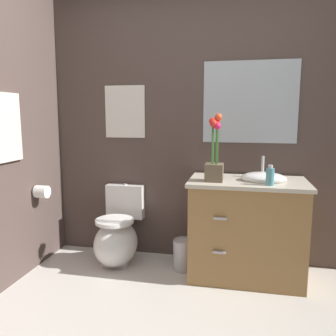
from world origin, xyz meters
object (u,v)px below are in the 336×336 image
Objects in this scene: toilet at (118,237)px; wall_mirror at (250,102)px; hanging_towel at (8,127)px; soap_bottle at (270,176)px; wall_poster at (125,112)px; flower_vase at (214,158)px; trash_bin at (183,254)px; vanity_cabinet at (247,228)px; toilet_paper_roll at (42,192)px.

toilet is 1.68m from wall_mirror.
toilet is at bearing 37.36° from hanging_towel.
soap_bottle is 0.32× the size of wall_poster.
flower_vase is at bearing -124.00° from wall_mirror.
wall_mirror is at bearing 0.00° from wall_poster.
wall_poster reaches higher than trash_bin.
soap_bottle is (0.42, -0.07, -0.12)m from flower_vase.
hanging_towel is at bearing -156.66° from wall_mirror.
hanging_towel reaches higher than vanity_cabinet.
wall_poster is at bearing 160.33° from soap_bottle.
soap_bottle is at bearing -19.67° from wall_poster.
toilet_paper_roll is at bearing -171.61° from trash_bin.
toilet_paper_roll is at bearing -162.25° from toilet.
toilet is 0.78m from toilet_paper_roll.
vanity_cabinet is 1.88× the size of flower_vase.
hanging_towel reaches higher than flower_vase.
wall_poster is at bearing 49.33° from hanging_towel.
toilet is at bearing 178.67° from vanity_cabinet.
soap_bottle reaches higher than trash_bin.
toilet is 1.31m from hanging_towel.
trash_bin is at bearing 157.06° from flower_vase.
wall_mirror is (-0.16, 0.46, 0.56)m from soap_bottle.
toilet_paper_roll reaches higher than trash_bin.
toilet_paper_roll is (-0.61, -0.20, 0.44)m from toilet.
toilet_paper_roll is at bearing -174.46° from vanity_cabinet.
toilet_paper_roll is at bearing 80.07° from hanging_towel.
toilet_paper_roll is (-1.75, -0.46, -0.77)m from wall_mirror.
flower_vase is 4.84× the size of toilet_paper_roll.
vanity_cabinet reaches higher than trash_bin.
wall_poster reaches higher than toilet_paper_roll.
wall_mirror reaches higher than vanity_cabinet.
hanging_towel reaches higher than toilet.
vanity_cabinet is 1.51m from wall_poster.
flower_vase is 0.67× the size of wall_mirror.
flower_vase is at bearing -22.94° from trash_bin.
hanging_towel is (-0.67, -0.51, 1.00)m from toilet.
vanity_cabinet reaches higher than toilet.
flower_vase is 1.02m from wall_poster.
soap_bottle is at bearing 9.19° from hanging_towel.
hanging_towel is (-1.96, -0.32, 0.36)m from soap_bottle.
trash_bin is at bearing -1.49° from toilet.
trash_bin is (-0.26, 0.11, -0.87)m from flower_vase.
hanging_towel reaches higher than soap_bottle.
wall_mirror is at bearing 56.00° from flower_vase.
wall_poster is at bearing 37.10° from toilet_paper_roll.
soap_bottle is at bearing -47.64° from vanity_cabinet.
wall_mirror is at bearing 108.62° from soap_bottle.
vanity_cabinet is at bearing -1.14° from trash_bin.
wall_mirror is (1.13, 0.00, 0.08)m from wall_poster.
wall_mirror reaches higher than toilet_paper_roll.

